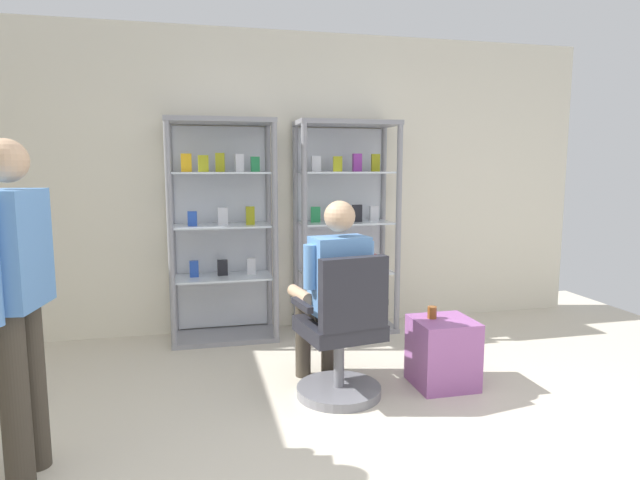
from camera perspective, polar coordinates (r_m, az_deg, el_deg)
back_wall at (r=4.98m, az=-4.27°, el=6.06°), size 6.00×0.10×2.70m
display_cabinet_left at (r=4.72m, az=-10.38°, el=1.18°), size 0.90×0.45×1.90m
display_cabinet_right at (r=4.90m, az=2.59°, el=1.54°), size 0.90×0.45×1.90m
office_chair at (r=3.51m, az=2.42°, el=-10.61°), size 0.60×0.56×0.96m
seated_shopkeeper at (r=3.56m, az=1.33°, el=-4.98°), size 0.53×0.60×1.29m
storage_crate at (r=3.85m, az=12.93°, el=-11.60°), size 0.40×0.39×0.47m
tea_glass at (r=3.78m, az=11.85°, el=-7.56°), size 0.06×0.06×0.08m
standing_customer at (r=2.88m, az=-29.69°, el=-4.63°), size 0.27×0.52×1.63m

